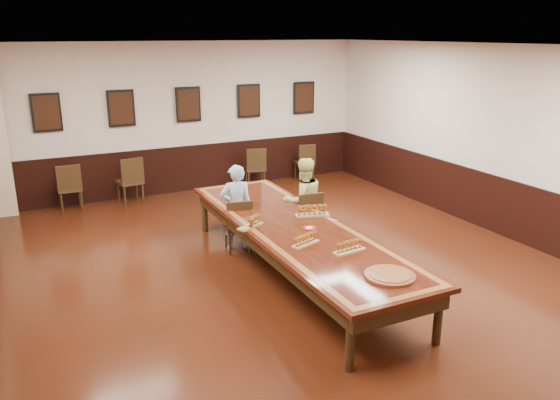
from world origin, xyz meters
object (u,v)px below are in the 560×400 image
person_man (236,207)px  conference_table (295,235)px  spare_chair_b (130,180)px  person_woman (303,201)px  chair_man (238,225)px  spare_chair_c (255,167)px  spare_chair_d (304,162)px  spare_chair_a (69,187)px  carved_platter (390,276)px  chair_woman (306,217)px

person_man → conference_table: size_ratio=0.28×
spare_chair_b → person_woman: person_woman is taller
chair_man → person_man: (0.02, 0.09, 0.26)m
spare_chair_c → person_woman: 3.50m
spare_chair_d → spare_chair_a: bearing=9.8°
spare_chair_d → conference_table: spare_chair_d is taller
conference_table → carved_platter: carved_platter is taller
chair_woman → spare_chair_b: 4.13m
spare_chair_c → conference_table: (-1.37, -4.55, 0.15)m
spare_chair_d → carved_platter: bearing=78.5°
spare_chair_d → person_man: bearing=56.8°
spare_chair_d → conference_table: size_ratio=0.18×
chair_woman → person_man: (-1.10, 0.30, 0.24)m
conference_table → carved_platter: 1.97m
spare_chair_a → conference_table: (2.57, -4.61, 0.13)m
spare_chair_a → spare_chair_b: 1.16m
spare_chair_c → carved_platter: bearing=94.4°
chair_woman → spare_chair_d: chair_woman is taller
spare_chair_a → spare_chair_d: size_ratio=1.08×
chair_man → chair_woman: 1.14m
spare_chair_d → person_man: 4.53m
spare_chair_c → spare_chair_d: 1.31m
spare_chair_c → person_man: (-1.74, -3.23, 0.24)m
spare_chair_d → chair_man: bearing=57.4°
chair_man → spare_chair_d: spare_chair_d is taller
person_man → carved_platter: (0.54, -3.27, 0.07)m
spare_chair_a → spare_chair_b: size_ratio=0.97×
spare_chair_c → person_man: person_man is taller
person_man → person_woman: bearing=-179.9°
chair_man → person_woman: bearing=-175.1°
spare_chair_c → conference_table: bearing=88.1°
person_man → carved_platter: size_ratio=2.01×
chair_woman → spare_chair_c: spare_chair_c is taller
spare_chair_b → conference_table: 4.77m
person_man → spare_chair_a: bearing=-45.9°
carved_platter → chair_woman: bearing=79.3°
chair_woman → spare_chair_b: spare_chair_b is taller
person_man → carved_platter: 3.31m
chair_man → spare_chair_c: size_ratio=0.95×
conference_table → carved_platter: size_ratio=7.18×
spare_chair_d → carved_platter: (-2.51, -6.60, 0.33)m
spare_chair_a → chair_woman: bearing=132.7°
spare_chair_a → person_woman: bearing=133.5°
chair_woman → person_woman: size_ratio=0.64×
carved_platter → person_man: bearing=99.4°
chair_man → spare_chair_a: size_ratio=0.92×
chair_man → carved_platter: 3.24m
spare_chair_c → chair_woman: bearing=94.5°
spare_chair_d → chair_woman: bearing=71.0°
spare_chair_d → person_woman: person_woman is taller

